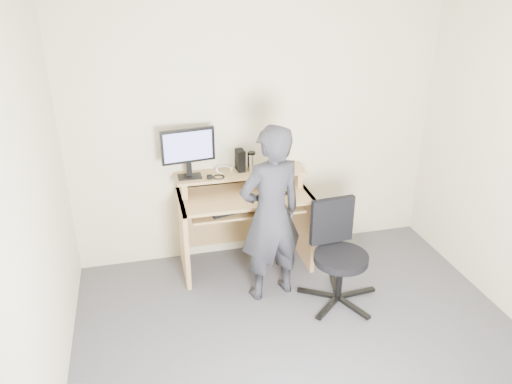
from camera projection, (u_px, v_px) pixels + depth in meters
name	position (u px, v px, depth m)	size (l,w,h in m)	color
ground	(316.00, 366.00, 3.64)	(3.50, 3.50, 0.00)	#4A4A4E
back_wall	(258.00, 130.00, 4.65)	(3.50, 0.02, 2.50)	beige
ceiling	(340.00, 0.00, 2.59)	(3.50, 3.50, 0.02)	white
desk	(243.00, 210.00, 4.71)	(1.20, 0.60, 0.91)	tan
monitor	(188.00, 149.00, 4.39)	(0.48, 0.13, 0.46)	black
external_drive	(240.00, 160.00, 4.61)	(0.07, 0.13, 0.20)	black
travel_mug	(252.00, 162.00, 4.62)	(0.07, 0.07, 0.16)	silver
smartphone	(262.00, 172.00, 4.61)	(0.07, 0.13, 0.01)	black
charger	(210.00, 177.00, 4.47)	(0.04, 0.04, 0.04)	black
headphones	(224.00, 170.00, 4.65)	(0.16, 0.16, 0.02)	silver
keyboard	(234.00, 208.00, 4.49)	(0.46, 0.18, 0.03)	black
mouse	(283.00, 193.00, 4.53)	(0.10, 0.06, 0.04)	black
office_chair	(338.00, 250.00, 4.20)	(0.68, 0.69, 0.87)	black
person	(271.00, 215.00, 4.12)	(0.57, 0.37, 1.56)	black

